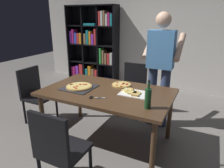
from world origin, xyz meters
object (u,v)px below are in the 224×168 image
(bookshelf, at_px, (93,47))
(wine_bottle, at_px, (148,98))
(dining_table, at_px, (107,96))
(chair_far_side, at_px, (133,86))
(chair_near_camera, at_px, (58,147))
(kitchen_scissors, at_px, (94,98))
(chair_left_end, at_px, (35,92))
(second_pizza_plain, at_px, (122,85))
(person_serving_pizza, at_px, (160,64))
(pepperoni_pizza_on_tray, at_px, (79,87))

(bookshelf, bearing_deg, wine_bottle, -49.10)
(dining_table, distance_m, chair_far_side, 1.01)
(chair_near_camera, distance_m, wine_bottle, 1.02)
(chair_near_camera, height_order, kitchen_scissors, chair_near_camera)
(dining_table, xyz_separation_m, chair_left_end, (-1.33, 0.00, -0.17))
(chair_left_end, bearing_deg, bookshelf, 97.98)
(dining_table, height_order, second_pizza_plain, second_pizza_plain)
(person_serving_pizza, distance_m, kitchen_scissors, 1.21)
(bookshelf, bearing_deg, person_serving_pizza, -36.50)
(bookshelf, bearing_deg, kitchen_scissors, -58.37)
(chair_far_side, xyz_separation_m, person_serving_pizza, (0.50, -0.22, 0.49))
(chair_near_camera, height_order, chair_far_side, same)
(bookshelf, bearing_deg, chair_near_camera, -63.73)
(dining_table, relative_size, chair_far_side, 1.88)
(bookshelf, height_order, second_pizza_plain, bookshelf)
(chair_left_end, bearing_deg, chair_near_camera, -36.76)
(pepperoni_pizza_on_tray, distance_m, second_pizza_plain, 0.60)
(bookshelf, distance_m, second_pizza_plain, 2.73)
(chair_near_camera, bearing_deg, kitchen_scissors, 91.79)
(chair_near_camera, height_order, person_serving_pizza, person_serving_pizza)
(person_serving_pizza, height_order, pepperoni_pizza_on_tray, person_serving_pizza)
(dining_table, distance_m, second_pizza_plain, 0.31)
(chair_near_camera, height_order, second_pizza_plain, chair_near_camera)
(bookshelf, bearing_deg, pepperoni_pizza_on_tray, -62.62)
(dining_table, bearing_deg, chair_left_end, 180.00)
(chair_near_camera, bearing_deg, wine_bottle, 48.35)
(second_pizza_plain, bearing_deg, chair_near_camera, -93.80)
(chair_far_side, bearing_deg, wine_bottle, -63.42)
(chair_near_camera, relative_size, bookshelf, 0.46)
(wine_bottle, bearing_deg, bookshelf, 130.90)
(wine_bottle, bearing_deg, person_serving_pizza, 97.23)
(chair_left_end, relative_size, bookshelf, 0.46)
(pepperoni_pizza_on_tray, relative_size, wine_bottle, 1.31)
(pepperoni_pizza_on_tray, xyz_separation_m, wine_bottle, (1.04, -0.21, 0.10))
(wine_bottle, relative_size, kitchen_scissors, 1.59)
(chair_far_side, distance_m, second_pizza_plain, 0.76)
(dining_table, relative_size, chair_left_end, 1.88)
(second_pizza_plain, bearing_deg, wine_bottle, -45.58)
(chair_left_end, relative_size, pepperoni_pizza_on_tray, 2.17)
(chair_far_side, relative_size, wine_bottle, 2.85)
(wine_bottle, height_order, second_pizza_plain, wine_bottle)
(second_pizza_plain, bearing_deg, pepperoni_pizza_on_tray, -143.96)
(dining_table, height_order, chair_far_side, chair_far_side)
(dining_table, distance_m, wine_bottle, 0.72)
(chair_left_end, distance_m, bookshelf, 2.44)
(chair_left_end, distance_m, second_pizza_plain, 1.47)
(person_serving_pizza, distance_m, pepperoni_pizza_on_tray, 1.26)
(chair_far_side, relative_size, pepperoni_pizza_on_tray, 2.17)
(person_serving_pizza, bearing_deg, kitchen_scissors, -116.30)
(dining_table, bearing_deg, chair_far_side, 90.00)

